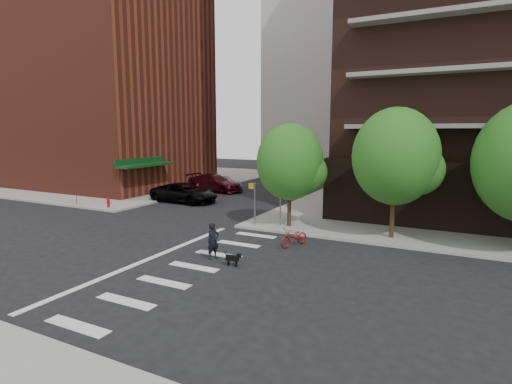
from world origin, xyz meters
TOP-DOWN VIEW (x-y plane):
  - ground at (0.00, 0.00)m, footprint 120.00×120.00m
  - sidewalk_nw at (-24.50, 23.50)m, footprint 31.00×33.00m
  - crosswalk at (2.21, -0.00)m, footprint 3.85×13.00m
  - midrise_nw at (-22.00, 18.00)m, footprint 21.40×15.50m
  - tree_a at (4.00, 8.50)m, footprint 4.00×4.00m
  - tree_b at (10.00, 8.50)m, footprint 4.50×4.50m
  - pedestrian_signal at (2.32, 7.92)m, footprint 2.18×0.67m
  - fire_hydrant at (-10.50, 7.80)m, footprint 0.24×0.24m
  - parking_meter at (-14.00, 7.80)m, footprint 0.10×0.08m
  - parked_car_black at (-7.17, 12.84)m, footprint 2.76×5.81m
  - parked_car_maroon at (-8.20, 19.08)m, footprint 2.93×6.02m
  - parked_car_silver at (-8.20, 20.36)m, footprint 1.87×4.30m
  - scooter at (5.73, 4.95)m, footprint 1.28×1.98m
  - dog_walker at (3.15, 1.33)m, footprint 0.74×0.63m
  - dog at (4.47, 0.89)m, footprint 0.70×0.26m

SIDE VIEW (x-z plane):
  - ground at x=0.00m, z-range 0.00..0.00m
  - crosswalk at x=2.21m, z-range 0.00..0.01m
  - sidewalk_nw at x=-24.50m, z-range 0.00..0.15m
  - dog at x=4.47m, z-range 0.08..0.66m
  - scooter at x=5.73m, z-range 0.00..0.98m
  - fire_hydrant at x=-10.50m, z-range 0.19..0.92m
  - parked_car_silver at x=-8.20m, z-range 0.00..1.38m
  - parked_car_black at x=-7.17m, z-range 0.00..1.60m
  - parked_car_maroon at x=-8.20m, z-range 0.00..1.69m
  - dog_walker at x=3.15m, z-range 0.00..1.71m
  - parking_meter at x=-14.00m, z-range 0.30..1.62m
  - pedestrian_signal at x=2.32m, z-range 0.55..3.15m
  - tree_a at x=4.00m, z-range 1.09..6.99m
  - tree_b at x=10.00m, z-range 1.22..7.87m
  - midrise_nw at x=-22.00m, z-range 0.15..20.15m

